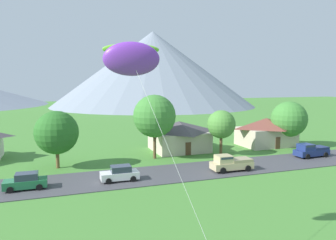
# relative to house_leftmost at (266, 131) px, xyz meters

# --- Properties ---
(road_strip) EXTENTS (160.00, 7.87, 0.08)m
(road_strip) POSITION_rel_house_leftmost_xyz_m (-23.73, -11.11, -2.48)
(road_strip) COLOR #424247
(road_strip) RESTS_ON ground
(mountain_far_east_ridge) EXTENTS (96.58, 96.58, 35.43)m
(mountain_far_east_ridge) POSITION_rel_house_leftmost_xyz_m (10.76, 103.64, 15.20)
(mountain_far_east_ridge) COLOR gray
(mountain_far_east_ridge) RESTS_ON ground
(mountain_west_ridge) EXTENTS (77.70, 77.70, 34.99)m
(mountain_west_ridge) POSITION_rel_house_leftmost_xyz_m (18.46, 121.56, 14.98)
(mountain_west_ridge) COLOR slate
(mountain_west_ridge) RESTS_ON ground
(house_leftmost) EXTENTS (9.57, 7.06, 4.86)m
(house_leftmost) POSITION_rel_house_leftmost_xyz_m (0.00, 0.00, 0.00)
(house_leftmost) COLOR beige
(house_leftmost) RESTS_ON ground
(house_left_center) EXTENTS (9.03, 8.28, 4.79)m
(house_left_center) POSITION_rel_house_leftmost_xyz_m (-15.92, 1.23, -0.04)
(house_left_center) COLOR beige
(house_left_center) RESTS_ON ground
(tree_near_left) EXTENTS (6.16, 6.16, 9.29)m
(tree_near_left) POSITION_rel_house_leftmost_xyz_m (-21.35, -2.90, 3.68)
(tree_near_left) COLOR brown
(tree_near_left) RESTS_ON ground
(tree_left_of_center) EXTENTS (6.08, 6.08, 7.86)m
(tree_left_of_center) POSITION_rel_house_leftmost_xyz_m (2.78, -2.43, 2.30)
(tree_left_of_center) COLOR brown
(tree_left_of_center) RESTS_ON ground
(tree_center) EXTENTS (4.25, 4.25, 6.91)m
(tree_center) POSITION_rel_house_leftmost_xyz_m (-11.36, -4.50, 2.24)
(tree_center) COLOR brown
(tree_center) RESTS_ON ground
(tree_right_of_center) EXTENTS (5.57, 5.57, 7.43)m
(tree_right_of_center) POSITION_rel_house_leftmost_xyz_m (-34.74, -3.84, 2.12)
(tree_right_of_center) COLOR brown
(tree_right_of_center) RESTS_ON ground
(parked_car_green_west_end) EXTENTS (4.22, 2.11, 1.68)m
(parked_car_green_west_end) POSITION_rel_house_leftmost_xyz_m (-37.95, -11.76, -1.65)
(parked_car_green_west_end) COLOR #237042
(parked_car_green_west_end) RESTS_ON road_strip
(parked_car_white_mid_west) EXTENTS (4.23, 2.14, 1.68)m
(parked_car_white_mid_west) POSITION_rel_house_leftmost_xyz_m (-28.27, -12.13, -1.65)
(parked_car_white_mid_west) COLOR white
(parked_car_white_mid_west) RESTS_ON road_strip
(pickup_truck_navy_west_side) EXTENTS (5.25, 2.42, 1.99)m
(pickup_truck_navy_west_side) POSITION_rel_house_leftmost_xyz_m (0.59, -9.97, -1.46)
(pickup_truck_navy_west_side) COLOR navy
(pickup_truck_navy_west_side) RESTS_ON road_strip
(pickup_truck_sand_east_side) EXTENTS (5.28, 2.49, 1.99)m
(pickup_truck_sand_east_side) POSITION_rel_house_leftmost_xyz_m (-14.46, -12.62, -1.46)
(pickup_truck_sand_east_side) COLOR #C6B284
(pickup_truck_sand_east_side) RESTS_ON road_strip
(kite_flyer_with_kite) EXTENTS (5.28, 6.22, 13.40)m
(kite_flyer_with_kite) POSITION_rel_house_leftmost_xyz_m (-30.52, -28.40, 9.68)
(kite_flyer_with_kite) COLOR #70604C
(kite_flyer_with_kite) RESTS_ON ground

